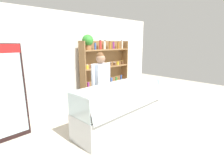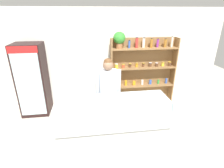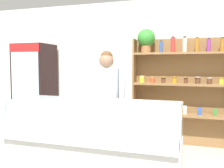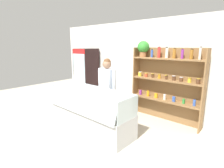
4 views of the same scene
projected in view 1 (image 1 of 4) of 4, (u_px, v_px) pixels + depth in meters
name	position (u px, v px, depth m)	size (l,w,h in m)	color
ground_plane	(126.00, 127.00, 4.01)	(12.00, 12.00, 0.00)	beige
back_wall	(73.00, 61.00, 5.09)	(6.80, 0.10, 2.70)	white
drinks_fridge	(2.00, 91.00, 3.51)	(0.69, 0.65, 1.88)	black
shelving_unit	(102.00, 64.00, 5.54)	(1.86, 0.32, 2.11)	olive
deli_display_case	(120.00, 114.00, 3.95)	(2.21, 0.76, 1.01)	silver
shop_clerk	(101.00, 81.00, 4.18)	(0.57, 0.25, 1.67)	#383D51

